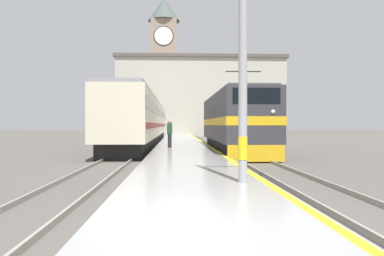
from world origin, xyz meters
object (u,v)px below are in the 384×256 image
passenger_train (146,121)px  catenary_mast (246,17)px  clock_tower (164,62)px  person_on_platform (170,133)px  locomotive_train (234,122)px

passenger_train → catenary_mast: (4.79, -27.31, 2.43)m
clock_tower → passenger_train: bearing=-91.3°
catenary_mast → person_on_platform: (-2.23, 15.17, -3.33)m
passenger_train → clock_tower: (0.77, 34.04, 11.59)m
locomotive_train → clock_tower: bearing=97.4°
locomotive_train → catenary_mast: size_ratio=1.65×
locomotive_train → person_on_platform: (-4.26, 0.14, -0.69)m
person_on_platform → clock_tower: (-1.78, 46.18, 12.49)m
person_on_platform → clock_tower: bearing=92.2°
passenger_train → person_on_platform: 12.44m
locomotive_train → catenary_mast: 15.39m
locomotive_train → catenary_mast: catenary_mast is taller
person_on_platform → passenger_train: bearing=101.9°
catenary_mast → locomotive_train: bearing=82.3°
catenary_mast → person_on_platform: catenary_mast is taller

